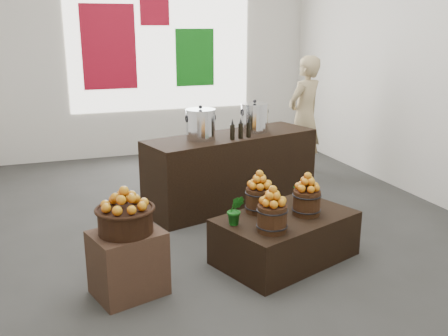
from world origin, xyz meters
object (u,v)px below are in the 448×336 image
object	(u,v)px
display_table	(285,237)
stock_pot_left	(201,125)
wicker_basket	(126,221)
counter	(232,170)
crate	(128,263)
shopper	(304,116)
stock_pot_center	(254,118)

from	to	relation	value
display_table	stock_pot_left	world-z (taller)	stock_pot_left
wicker_basket	stock_pot_left	bearing A→B (deg)	55.38
counter	stock_pot_left	size ratio (longest dim) A/B	6.47
crate	shopper	xyz separation A→B (m)	(3.17, 2.79, 0.63)
stock_pot_left	wicker_basket	bearing A→B (deg)	-124.62
stock_pot_left	shopper	distance (m)	2.27
wicker_basket	display_table	size ratio (longest dim) A/B	0.34
display_table	counter	world-z (taller)	counter
stock_pot_left	stock_pot_center	distance (m)	0.82
wicker_basket	stock_pot_left	size ratio (longest dim) A/B	1.31
crate	shopper	world-z (taller)	shopper
counter	shopper	world-z (taller)	shopper
display_table	shopper	bearing A→B (deg)	38.84
crate	stock_pot_left	bearing A→B (deg)	55.38
stock_pot_left	shopper	size ratio (longest dim) A/B	0.19
shopper	counter	bearing A→B (deg)	6.62
counter	stock_pot_left	world-z (taller)	stock_pot_left
crate	wicker_basket	size ratio (longest dim) A/B	1.25
crate	stock_pot_center	size ratio (longest dim) A/B	1.64
stock_pot_left	display_table	bearing A→B (deg)	-76.00
display_table	stock_pot_center	bearing A→B (deg)	57.30
stock_pot_center	shopper	bearing A→B (deg)	35.92
display_table	shopper	xyz separation A→B (m)	(1.60, 2.64, 0.68)
display_table	stock_pot_left	size ratio (longest dim) A/B	3.82
counter	shopper	distance (m)	1.88
counter	stock_pot_center	size ratio (longest dim) A/B	6.47
stock_pot_center	shopper	size ratio (longest dim) A/B	0.19
crate	counter	distance (m)	2.45
crate	counter	bearing A→B (deg)	48.42
counter	stock_pot_center	world-z (taller)	stock_pot_center
crate	counter	size ratio (longest dim) A/B	0.25
counter	stock_pot_left	bearing A→B (deg)	-180.00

